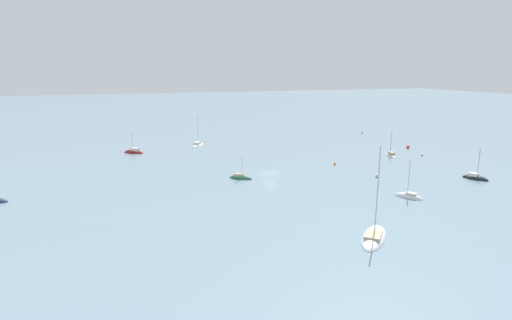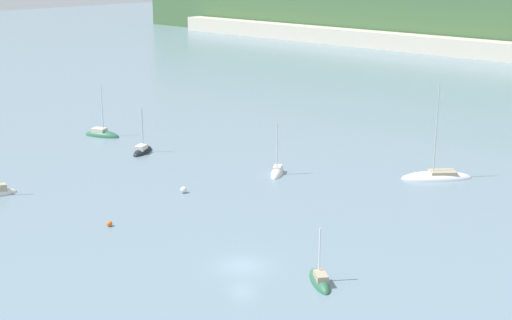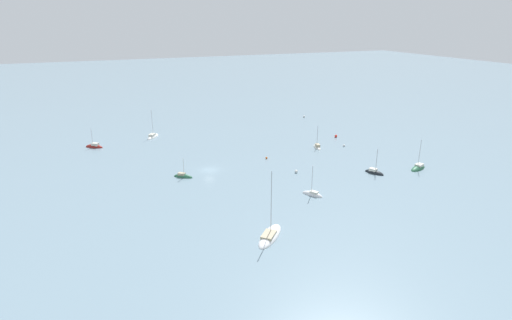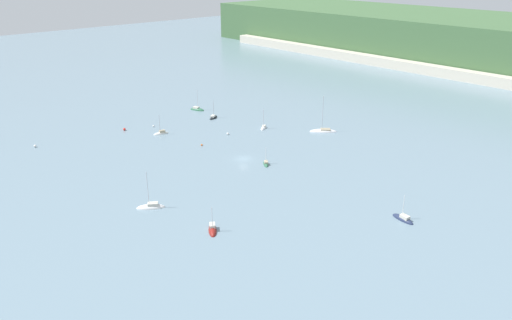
{
  "view_description": "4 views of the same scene",
  "coord_description": "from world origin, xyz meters",
  "px_view_note": "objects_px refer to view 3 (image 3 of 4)",
  "views": [
    {
      "loc": [
        29.22,
        74.33,
        20.98
      ],
      "look_at": [
        2.8,
        -0.86,
        2.86
      ],
      "focal_mm": 28.0,
      "sensor_mm": 36.0,
      "label": 1
    },
    {
      "loc": [
        40.21,
        -41.2,
        26.24
      ],
      "look_at": [
        -14.3,
        17.05,
        3.35
      ],
      "focal_mm": 50.0,
      "sensor_mm": 36.0,
      "label": 2
    },
    {
      "loc": [
        24.94,
        89.35,
        35.43
      ],
      "look_at": [
        -11.27,
        3.02,
        2.1
      ],
      "focal_mm": 28.0,
      "sensor_mm": 36.0,
      "label": 3
    },
    {
      "loc": [
        98.16,
        -84.65,
        52.2
      ],
      "look_at": [
        5.84,
        -0.54,
        1.6
      ],
      "focal_mm": 35.0,
      "sensor_mm": 36.0,
      "label": 4
    }
  ],
  "objects_px": {
    "mooring_buoy_3": "(296,171)",
    "sailboat_7": "(418,168)",
    "sailboat_0": "(270,236)",
    "sailboat_3": "(153,137)",
    "sailboat_2": "(94,147)",
    "mooring_buoy_1": "(336,136)",
    "sailboat_4": "(374,173)",
    "sailboat_5": "(317,147)",
    "mooring_buoy_2": "(304,116)",
    "sailboat_8": "(312,195)",
    "mooring_buoy_0": "(344,145)",
    "sailboat_1": "(183,177)",
    "mooring_buoy_4": "(266,158)"
  },
  "relations": [
    {
      "from": "mooring_buoy_3",
      "to": "sailboat_7",
      "type": "bearing_deg",
      "value": 162.27
    },
    {
      "from": "sailboat_3",
      "to": "sailboat_8",
      "type": "height_order",
      "value": "sailboat_3"
    },
    {
      "from": "mooring_buoy_2",
      "to": "sailboat_2",
      "type": "bearing_deg",
      "value": 6.85
    },
    {
      "from": "sailboat_0",
      "to": "sailboat_3",
      "type": "bearing_deg",
      "value": 50.76
    },
    {
      "from": "sailboat_4",
      "to": "sailboat_3",
      "type": "bearing_deg",
      "value": -165.66
    },
    {
      "from": "sailboat_8",
      "to": "mooring_buoy_4",
      "type": "xyz_separation_m",
      "value": [
        -0.5,
        -24.98,
        0.19
      ]
    },
    {
      "from": "sailboat_1",
      "to": "sailboat_4",
      "type": "relative_size",
      "value": 0.78
    },
    {
      "from": "mooring_buoy_2",
      "to": "sailboat_4",
      "type": "bearing_deg",
      "value": 77.52
    },
    {
      "from": "sailboat_8",
      "to": "mooring_buoy_0",
      "type": "bearing_deg",
      "value": -77.38
    },
    {
      "from": "mooring_buoy_1",
      "to": "sailboat_4",
      "type": "bearing_deg",
      "value": 73.59
    },
    {
      "from": "sailboat_1",
      "to": "mooring_buoy_3",
      "type": "bearing_deg",
      "value": 20.86
    },
    {
      "from": "sailboat_2",
      "to": "sailboat_7",
      "type": "xyz_separation_m",
      "value": [
        -73.95,
        49.98,
        -0.01
      ]
    },
    {
      "from": "mooring_buoy_3",
      "to": "mooring_buoy_1",
      "type": "bearing_deg",
      "value": -139.51
    },
    {
      "from": "sailboat_0",
      "to": "sailboat_3",
      "type": "distance_m",
      "value": 70.1
    },
    {
      "from": "sailboat_8",
      "to": "mooring_buoy_4",
      "type": "bearing_deg",
      "value": -33.75
    },
    {
      "from": "sailboat_4",
      "to": "mooring_buoy_4",
      "type": "relative_size",
      "value": 12.66
    },
    {
      "from": "sailboat_4",
      "to": "sailboat_5",
      "type": "distance_m",
      "value": 22.98
    },
    {
      "from": "mooring_buoy_3",
      "to": "mooring_buoy_4",
      "type": "distance_m",
      "value": 12.36
    },
    {
      "from": "sailboat_4",
      "to": "mooring_buoy_3",
      "type": "height_order",
      "value": "sailboat_4"
    },
    {
      "from": "mooring_buoy_0",
      "to": "mooring_buoy_1",
      "type": "height_order",
      "value": "mooring_buoy_1"
    },
    {
      "from": "sailboat_1",
      "to": "sailboat_2",
      "type": "relative_size",
      "value": 0.85
    },
    {
      "from": "sailboat_3",
      "to": "mooring_buoy_2",
      "type": "xyz_separation_m",
      "value": [
        -57.1,
        -4.94,
        0.28
      ]
    },
    {
      "from": "sailboat_1",
      "to": "mooring_buoy_4",
      "type": "distance_m",
      "value": 23.91
    },
    {
      "from": "sailboat_2",
      "to": "mooring_buoy_1",
      "type": "xyz_separation_m",
      "value": [
        -70.67,
        18.36,
        0.32
      ]
    },
    {
      "from": "sailboat_8",
      "to": "mooring_buoy_4",
      "type": "distance_m",
      "value": 24.98
    },
    {
      "from": "sailboat_0",
      "to": "mooring_buoy_2",
      "type": "xyz_separation_m",
      "value": [
        -48.39,
        -74.49,
        0.32
      ]
    },
    {
      "from": "sailboat_0",
      "to": "sailboat_8",
      "type": "bearing_deg",
      "value": -8.46
    },
    {
      "from": "sailboat_3",
      "to": "sailboat_2",
      "type": "bearing_deg",
      "value": 137.87
    },
    {
      "from": "sailboat_7",
      "to": "mooring_buoy_3",
      "type": "xyz_separation_m",
      "value": [
        29.33,
        -9.38,
        0.27
      ]
    },
    {
      "from": "sailboat_4",
      "to": "sailboat_5",
      "type": "bearing_deg",
      "value": 159.57
    },
    {
      "from": "sailboat_8",
      "to": "mooring_buoy_4",
      "type": "height_order",
      "value": "sailboat_8"
    },
    {
      "from": "sailboat_2",
      "to": "mooring_buoy_3",
      "type": "bearing_deg",
      "value": 172.89
    },
    {
      "from": "sailboat_7",
      "to": "mooring_buoy_1",
      "type": "distance_m",
      "value": 31.79
    },
    {
      "from": "sailboat_4",
      "to": "sailboat_2",
      "type": "bearing_deg",
      "value": -153.98
    },
    {
      "from": "mooring_buoy_1",
      "to": "mooring_buoy_2",
      "type": "distance_m",
      "value": 27.59
    },
    {
      "from": "mooring_buoy_4",
      "to": "sailboat_7",
      "type": "bearing_deg",
      "value": 145.98
    },
    {
      "from": "sailboat_3",
      "to": "mooring_buoy_1",
      "type": "distance_m",
      "value": 57.76
    },
    {
      "from": "mooring_buoy_0",
      "to": "mooring_buoy_3",
      "type": "relative_size",
      "value": 0.84
    },
    {
      "from": "sailboat_1",
      "to": "sailboat_4",
      "type": "height_order",
      "value": "sailboat_4"
    },
    {
      "from": "mooring_buoy_4",
      "to": "sailboat_3",
      "type": "bearing_deg",
      "value": -52.79
    },
    {
      "from": "sailboat_8",
      "to": "mooring_buoy_2",
      "type": "bearing_deg",
      "value": -60.4
    },
    {
      "from": "sailboat_1",
      "to": "sailboat_8",
      "type": "relative_size",
      "value": 0.75
    },
    {
      "from": "mooring_buoy_3",
      "to": "sailboat_8",
      "type": "bearing_deg",
      "value": 76.89
    },
    {
      "from": "sailboat_1",
      "to": "sailboat_5",
      "type": "distance_m",
      "value": 41.69
    },
    {
      "from": "sailboat_3",
      "to": "mooring_buoy_2",
      "type": "relative_size",
      "value": 12.09
    },
    {
      "from": "sailboat_8",
      "to": "mooring_buoy_1",
      "type": "height_order",
      "value": "sailboat_8"
    },
    {
      "from": "sailboat_1",
      "to": "sailboat_5",
      "type": "relative_size",
      "value": 0.78
    },
    {
      "from": "sailboat_8",
      "to": "mooring_buoy_3",
      "type": "xyz_separation_m",
      "value": [
        -3.0,
        -12.87,
        0.29
      ]
    },
    {
      "from": "sailboat_0",
      "to": "sailboat_3",
      "type": "relative_size",
      "value": 1.33
    },
    {
      "from": "sailboat_2",
      "to": "sailboat_3",
      "type": "relative_size",
      "value": 0.68
    }
  ]
}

